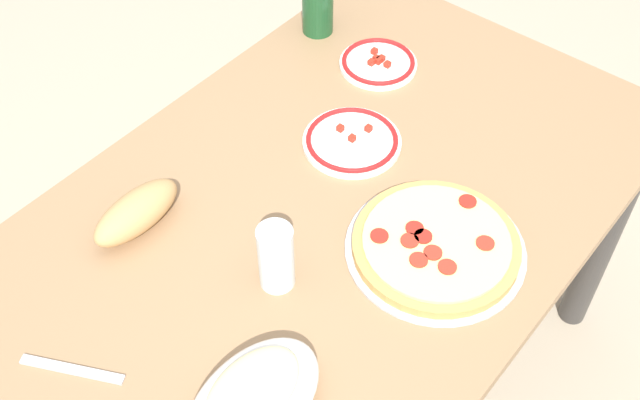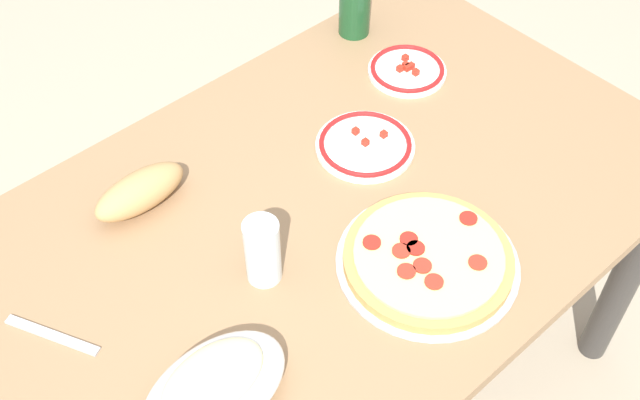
{
  "view_description": "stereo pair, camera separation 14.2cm",
  "coord_description": "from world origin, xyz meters",
  "px_view_note": "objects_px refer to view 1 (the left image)",
  "views": [
    {
      "loc": [
        -0.73,
        -0.6,
        1.83
      ],
      "look_at": [
        0.0,
        0.0,
        0.76
      ],
      "focal_mm": 44.65,
      "sensor_mm": 36.0,
      "label": 1
    },
    {
      "loc": [
        -0.63,
        -0.7,
        1.83
      ],
      "look_at": [
        0.0,
        0.0,
        0.76
      ],
      "focal_mm": 44.65,
      "sensor_mm": 36.0,
      "label": 2
    }
  ],
  "objects_px": {
    "pepperoni_pizza": "(436,246)",
    "baked_pasta_dish": "(253,398)",
    "side_plate_far": "(352,141)",
    "bread_loaf": "(136,212)",
    "side_plate_near": "(378,63)",
    "water_glass": "(276,257)",
    "dining_table": "(320,251)"
  },
  "relations": [
    {
      "from": "side_plate_far",
      "to": "dining_table",
      "type": "bearing_deg",
      "value": -160.46
    },
    {
      "from": "pepperoni_pizza",
      "to": "side_plate_near",
      "type": "bearing_deg",
      "value": 47.79
    },
    {
      "from": "side_plate_near",
      "to": "side_plate_far",
      "type": "relative_size",
      "value": 0.86
    },
    {
      "from": "dining_table",
      "to": "side_plate_far",
      "type": "xyz_separation_m",
      "value": [
        0.17,
        0.06,
        0.13
      ]
    },
    {
      "from": "side_plate_far",
      "to": "bread_loaf",
      "type": "xyz_separation_m",
      "value": [
        -0.41,
        0.17,
        0.03
      ]
    },
    {
      "from": "dining_table",
      "to": "pepperoni_pizza",
      "type": "distance_m",
      "value": 0.26
    },
    {
      "from": "baked_pasta_dish",
      "to": "side_plate_near",
      "type": "xyz_separation_m",
      "value": [
        0.77,
        0.34,
        -0.03
      ]
    },
    {
      "from": "baked_pasta_dish",
      "to": "water_glass",
      "type": "bearing_deg",
      "value": 33.36
    },
    {
      "from": "baked_pasta_dish",
      "to": "side_plate_near",
      "type": "height_order",
      "value": "baked_pasta_dish"
    },
    {
      "from": "side_plate_near",
      "to": "side_plate_far",
      "type": "distance_m",
      "value": 0.25
    },
    {
      "from": "side_plate_far",
      "to": "baked_pasta_dish",
      "type": "bearing_deg",
      "value": -156.3
    },
    {
      "from": "dining_table",
      "to": "side_plate_far",
      "type": "relative_size",
      "value": 7.16
    },
    {
      "from": "dining_table",
      "to": "baked_pasta_dish",
      "type": "distance_m",
      "value": 0.44
    },
    {
      "from": "water_glass",
      "to": "side_plate_near",
      "type": "distance_m",
      "value": 0.61
    },
    {
      "from": "side_plate_far",
      "to": "side_plate_near",
      "type": "bearing_deg",
      "value": 24.69
    },
    {
      "from": "pepperoni_pizza",
      "to": "baked_pasta_dish",
      "type": "distance_m",
      "value": 0.43
    },
    {
      "from": "dining_table",
      "to": "baked_pasta_dish",
      "type": "height_order",
      "value": "baked_pasta_dish"
    },
    {
      "from": "water_glass",
      "to": "side_plate_near",
      "type": "height_order",
      "value": "water_glass"
    },
    {
      "from": "baked_pasta_dish",
      "to": "side_plate_far",
      "type": "relative_size",
      "value": 1.23
    },
    {
      "from": "dining_table",
      "to": "water_glass",
      "type": "xyz_separation_m",
      "value": [
        -0.17,
        -0.04,
        0.18
      ]
    },
    {
      "from": "dining_table",
      "to": "bread_loaf",
      "type": "bearing_deg",
      "value": 135.14
    },
    {
      "from": "pepperoni_pizza",
      "to": "water_glass",
      "type": "height_order",
      "value": "water_glass"
    },
    {
      "from": "side_plate_far",
      "to": "bread_loaf",
      "type": "bearing_deg",
      "value": 157.49
    },
    {
      "from": "pepperoni_pizza",
      "to": "dining_table",
      "type": "bearing_deg",
      "value": 104.76
    },
    {
      "from": "baked_pasta_dish",
      "to": "side_plate_near",
      "type": "distance_m",
      "value": 0.84
    },
    {
      "from": "baked_pasta_dish",
      "to": "side_plate_near",
      "type": "bearing_deg",
      "value": 23.99
    },
    {
      "from": "pepperoni_pizza",
      "to": "side_plate_near",
      "type": "height_order",
      "value": "pepperoni_pizza"
    },
    {
      "from": "pepperoni_pizza",
      "to": "bread_loaf",
      "type": "xyz_separation_m",
      "value": [
        -0.29,
        0.44,
        0.02
      ]
    },
    {
      "from": "water_glass",
      "to": "side_plate_far",
      "type": "height_order",
      "value": "water_glass"
    },
    {
      "from": "dining_table",
      "to": "side_plate_near",
      "type": "xyz_separation_m",
      "value": [
        0.4,
        0.17,
        0.13
      ]
    },
    {
      "from": "dining_table",
      "to": "water_glass",
      "type": "distance_m",
      "value": 0.25
    },
    {
      "from": "dining_table",
      "to": "baked_pasta_dish",
      "type": "relative_size",
      "value": 5.81
    }
  ]
}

